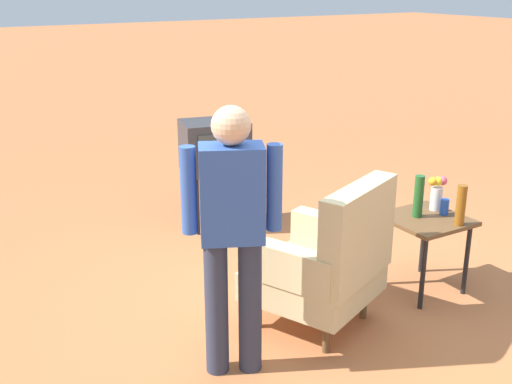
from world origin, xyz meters
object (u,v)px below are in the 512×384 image
(armchair, at_px, (327,261))
(tv_on_stand, at_px, (215,147))
(side_table, at_px, (426,228))
(bottle_tall_amber, at_px, (461,205))
(flower_vase, at_px, (437,191))
(person_standing, at_px, (232,227))
(soda_can_blue, at_px, (444,207))
(bottle_wine_green, at_px, (419,196))

(armchair, relative_size, tv_on_stand, 1.03)
(side_table, distance_m, tv_on_stand, 2.15)
(tv_on_stand, xyz_separation_m, bottle_tall_amber, (-0.84, 2.22, -0.04))
(tv_on_stand, bearing_deg, flower_vase, 115.86)
(person_standing, bearing_deg, side_table, -173.97)
(armchair, bearing_deg, person_standing, 8.50)
(tv_on_stand, xyz_separation_m, soda_can_blue, (-0.90, 2.01, -0.13))
(bottle_wine_green, bearing_deg, soda_can_blue, 161.18)
(armchair, relative_size, flower_vase, 4.00)
(armchair, distance_m, bottle_tall_amber, 1.11)
(soda_can_blue, bearing_deg, tv_on_stand, -65.91)
(armchair, bearing_deg, bottle_wine_green, -172.57)
(person_standing, height_order, bottle_tall_amber, person_standing)
(armchair, distance_m, bottle_wine_green, 0.97)
(tv_on_stand, xyz_separation_m, bottle_wine_green, (-0.69, 1.94, -0.03))
(armchair, distance_m, person_standing, 0.90)
(armchair, xyz_separation_m, soda_can_blue, (-1.13, -0.05, 0.15))
(side_table, distance_m, bottle_wine_green, 0.25)
(person_standing, relative_size, flower_vase, 6.19)
(armchair, xyz_separation_m, tv_on_stand, (-0.23, -2.06, 0.28))
(person_standing, xyz_separation_m, flower_vase, (-1.93, -0.28, -0.20))
(bottle_tall_amber, xyz_separation_m, bottle_wine_green, (0.14, -0.28, 0.01))
(tv_on_stand, bearing_deg, bottle_wine_green, 109.65)
(soda_can_blue, bearing_deg, side_table, -6.68)
(bottle_wine_green, bearing_deg, bottle_tall_amber, 117.16)
(flower_vase, bearing_deg, soda_can_blue, 78.14)
(person_standing, relative_size, bottle_wine_green, 5.12)
(bottle_tall_amber, bearing_deg, bottle_wine_green, -62.84)
(tv_on_stand, height_order, flower_vase, tv_on_stand)
(flower_vase, bearing_deg, bottle_wine_green, 9.57)
(bottle_tall_amber, height_order, flower_vase, bottle_tall_amber)
(tv_on_stand, height_order, soda_can_blue, tv_on_stand)
(armchair, distance_m, side_table, 0.98)
(bottle_tall_amber, bearing_deg, side_table, -67.32)
(armchair, height_order, flower_vase, armchair)
(side_table, distance_m, bottle_tall_amber, 0.34)
(bottle_wine_green, bearing_deg, side_table, 132.81)
(bottle_wine_green, bearing_deg, person_standing, 7.91)
(bottle_wine_green, bearing_deg, armchair, 7.43)
(side_table, xyz_separation_m, flower_vase, (-0.18, -0.09, 0.23))
(tv_on_stand, relative_size, bottle_wine_green, 3.22)
(armchair, height_order, bottle_wine_green, armchair)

